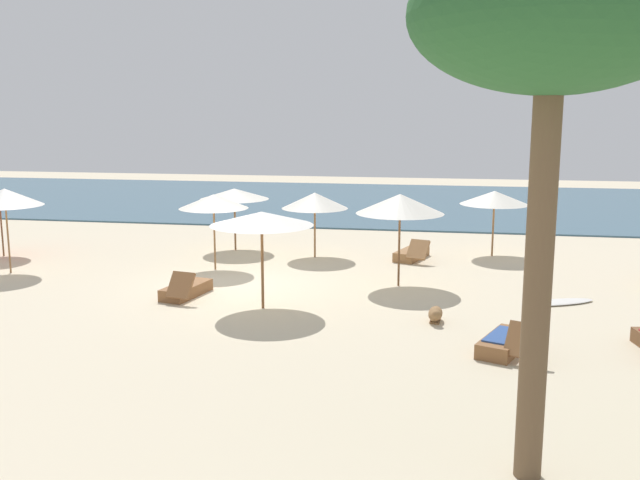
# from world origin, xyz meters

# --- Properties ---
(ground_plane) EXTENTS (60.00, 60.00, 0.00)m
(ground_plane) POSITION_xyz_m (0.00, 0.00, 0.00)
(ground_plane) COLOR beige
(ocean_water) EXTENTS (48.00, 16.00, 0.06)m
(ocean_water) POSITION_xyz_m (0.00, 17.00, 0.03)
(ocean_water) COLOR #3D6075
(ocean_water) RESTS_ON ground_plane
(umbrella_0) EXTENTS (1.91, 1.91, 2.10)m
(umbrella_0) POSITION_xyz_m (-1.21, 1.76, 1.91)
(umbrella_0) COLOR olive
(umbrella_0) RESTS_ON ground_plane
(umbrella_1) EXTENTS (2.16, 2.16, 1.96)m
(umbrella_1) POSITION_xyz_m (-1.46, 4.53, 1.79)
(umbrella_1) COLOR brown
(umbrella_1) RESTS_ON ground_plane
(umbrella_2) EXTENTS (2.05, 2.05, 1.99)m
(umbrella_2) POSITION_xyz_m (6.49, 5.02, 1.78)
(umbrella_2) COLOR olive
(umbrella_2) RESTS_ON ground_plane
(umbrella_3) EXTENTS (2.19, 2.19, 2.33)m
(umbrella_3) POSITION_xyz_m (3.95, 0.77, 2.09)
(umbrella_3) COLOR brown
(umbrella_3) RESTS_ON ground_plane
(umbrella_4) EXTENTS (1.98, 1.98, 1.96)m
(umbrella_4) POSITION_xyz_m (1.22, 3.87, 1.72)
(umbrella_4) COLOR olive
(umbrella_4) RESTS_ON ground_plane
(umbrella_5) EXTENTS (2.29, 2.29, 2.18)m
(umbrella_5) POSITION_xyz_m (1.10, -1.82, 2.03)
(umbrella_5) COLOR brown
(umbrella_5) RESTS_ON ground_plane
(umbrella_7) EXTENTS (1.97, 1.97, 2.31)m
(umbrella_7) POSITION_xyz_m (-6.57, 0.36, 2.08)
(umbrella_7) COLOR olive
(umbrella_7) RESTS_ON ground_plane
(lounger_1) EXTENTS (0.90, 1.75, 0.72)m
(lounger_1) POSITION_xyz_m (-0.96, -1.18, 0.17)
(lounger_1) COLOR brown
(lounger_1) RESTS_ON ground_plane
(lounger_2) EXTENTS (1.17, 1.77, 0.71)m
(lounger_2) POSITION_xyz_m (6.23, -3.89, 0.18)
(lounger_2) COLOR brown
(lounger_2) RESTS_ON ground_plane
(lounger_4) EXTENTS (1.09, 1.79, 0.68)m
(lounger_4) POSITION_xyz_m (4.12, 4.08, 0.17)
(lounger_4) COLOR olive
(lounger_4) RESTS_ON ground_plane
(palm_0) EXTENTS (3.17, 3.17, 6.26)m
(palm_0) POSITION_xyz_m (6.14, -8.44, 5.31)
(palm_0) COLOR brown
(palm_0) RESTS_ON ground_plane
(dog) EXTENTS (0.34, 0.72, 0.33)m
(dog) POSITION_xyz_m (4.92, -2.24, 0.17)
(dog) COLOR olive
(dog) RESTS_ON ground_plane
(surfboard) EXTENTS (1.87, 1.22, 0.07)m
(surfboard) POSITION_xyz_m (7.65, -0.28, 0.04)
(surfboard) COLOR silver
(surfboard) RESTS_ON ground_plane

